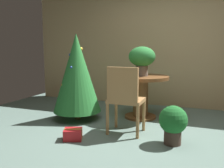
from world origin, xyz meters
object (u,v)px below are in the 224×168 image
Objects in this scene: holiday_tree at (77,73)px; flower_vase at (142,58)px; gift_box_red at (73,134)px; wooden_chair_near at (125,96)px; round_dining_table at (141,90)px; potted_plant at (173,122)px.

flower_vase is at bearing 24.79° from holiday_tree.
flower_vase is 1.71× the size of gift_box_red.
gift_box_red is at bearing -142.16° from wooden_chair_near.
holiday_tree is (-0.98, -0.46, 0.30)m from round_dining_table.
round_dining_table is at bearing 90.00° from wooden_chair_near.
wooden_chair_near is at bearing -90.00° from round_dining_table.
holiday_tree is at bearing -154.90° from round_dining_table.
flower_vase is 1.74m from gift_box_red.
potted_plant is (1.65, -0.56, -0.51)m from holiday_tree.
holiday_tree is 2.94× the size of potted_plant.
holiday_tree reaches higher than round_dining_table.
potted_plant is at bearing -57.03° from flower_vase.
wooden_chair_near is (-0.01, -0.89, -0.50)m from flower_vase.
flower_vase is 1.12m from holiday_tree.
wooden_chair_near reaches higher than potted_plant.
gift_box_red is at bearing -113.43° from flower_vase.
potted_plant is (0.66, -1.02, -0.76)m from flower_vase.
round_dining_table is 3.25× the size of gift_box_red.
wooden_chair_near is at bearing -90.71° from flower_vase.
potted_plant is (1.24, 0.31, 0.21)m from gift_box_red.
flower_vase is 1.02m from wooden_chair_near.
wooden_chair_near reaches higher than round_dining_table.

